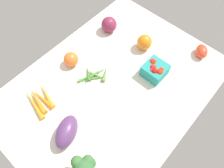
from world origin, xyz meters
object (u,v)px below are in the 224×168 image
at_px(berry_basket, 155,70).
at_px(bell_pepper_orange, 144,42).
at_px(heirloom_tomato_orange, 71,59).
at_px(red_onion_center, 109,25).
at_px(eggplant, 67,132).
at_px(roma_tomato, 202,51).
at_px(broccoli_head, 84,167).
at_px(carrot_bunch, 39,99).
at_px(okra_pile, 94,75).

height_order(berry_basket, bell_pepper_orange, bell_pepper_orange).
relative_size(berry_basket, heirloom_tomato_orange, 1.43).
xyz_separation_m(red_onion_center, eggplant, (0.55, 0.27, -0.00)).
relative_size(berry_basket, red_onion_center, 1.23).
xyz_separation_m(bell_pepper_orange, roma_tomato, (-0.16, 0.24, -0.01)).
height_order(broccoli_head, roma_tomato, broccoli_head).
bearing_deg(bell_pepper_orange, heirloom_tomato_orange, -32.38).
bearing_deg(red_onion_center, broccoli_head, 35.27).
bearing_deg(eggplant, bell_pepper_orange, 158.51).
distance_m(carrot_bunch, heirloom_tomato_orange, 0.24).
bearing_deg(bell_pepper_orange, okra_pile, -12.99).
xyz_separation_m(berry_basket, red_onion_center, (-0.07, -0.35, 0.00)).
bearing_deg(okra_pile, roma_tomato, 145.50).
height_order(bell_pepper_orange, heirloom_tomato_orange, bell_pepper_orange).
bearing_deg(eggplant, broccoli_head, 46.21).
distance_m(red_onion_center, carrot_bunch, 0.53).
height_order(bell_pepper_orange, okra_pile, bell_pepper_orange).
distance_m(okra_pile, roma_tomato, 0.55).
bearing_deg(berry_basket, eggplant, -10.46).
xyz_separation_m(berry_basket, heirloom_tomato_orange, (0.22, -0.34, -0.00)).
height_order(berry_basket, roma_tomato, berry_basket).
height_order(red_onion_center, okra_pile, red_onion_center).
bearing_deg(eggplant, berry_basket, 143.10).
distance_m(red_onion_center, broccoli_head, 0.73).
xyz_separation_m(broccoli_head, eggplant, (-0.05, -0.15, -0.03)).
height_order(red_onion_center, heirloom_tomato_orange, red_onion_center).
relative_size(berry_basket, bell_pepper_orange, 1.24).
xyz_separation_m(broccoli_head, okra_pile, (-0.33, -0.27, -0.06)).
xyz_separation_m(berry_basket, bell_pepper_orange, (-0.10, -0.14, 0.00)).
bearing_deg(red_onion_center, bell_pepper_orange, 97.88).
distance_m(berry_basket, broccoli_head, 0.53).
bearing_deg(bell_pepper_orange, carrot_bunch, -16.19).
bearing_deg(carrot_bunch, heirloom_tomato_orange, -170.16).
xyz_separation_m(broccoli_head, roma_tomato, (-0.78, 0.04, -0.04)).
xyz_separation_m(heirloom_tomato_orange, eggplant, (0.26, 0.25, 0.00)).
xyz_separation_m(red_onion_center, broccoli_head, (0.59, 0.42, 0.03)).
xyz_separation_m(red_onion_center, carrot_bunch, (0.53, 0.05, -0.03)).
relative_size(red_onion_center, okra_pile, 0.53).
bearing_deg(okra_pile, carrot_bunch, -19.76).
bearing_deg(broccoli_head, heirloom_tomato_orange, -126.79).
bearing_deg(roma_tomato, heirloom_tomato_orange, 97.94).
bearing_deg(roma_tomato, red_onion_center, 73.20).
height_order(berry_basket, heirloom_tomato_orange, berry_basket).
bearing_deg(eggplant, heirloom_tomato_orange, -161.82).
distance_m(broccoli_head, okra_pile, 0.43).
height_order(berry_basket, okra_pile, berry_basket).
relative_size(bell_pepper_orange, broccoli_head, 0.72).
xyz_separation_m(bell_pepper_orange, red_onion_center, (0.03, -0.22, 0.00)).
relative_size(red_onion_center, carrot_bunch, 0.47).
bearing_deg(heirloom_tomato_orange, berry_basket, 123.11).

